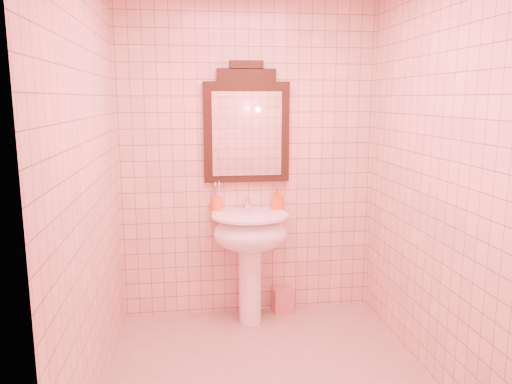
{
  "coord_description": "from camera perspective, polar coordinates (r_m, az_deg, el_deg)",
  "views": [
    {
      "loc": [
        -0.47,
        -2.74,
        1.72
      ],
      "look_at": [
        -0.02,
        0.55,
        1.1
      ],
      "focal_mm": 35.0,
      "sensor_mm": 36.0,
      "label": 1
    }
  ],
  "objects": [
    {
      "name": "toothbrush_cup",
      "position": [
        3.88,
        -4.5,
        -1.32
      ],
      "size": [
        0.09,
        0.09,
        0.2
      ],
      "rotation": [
        0.0,
        0.0,
        0.36
      ],
      "color": "orange",
      "rests_on": "pedestal_sink"
    },
    {
      "name": "pedestal_sink",
      "position": [
        3.79,
        -0.67,
        -5.56
      ],
      "size": [
        0.58,
        0.58,
        0.86
      ],
      "color": "white",
      "rests_on": "floor"
    },
    {
      "name": "towel",
      "position": [
        4.18,
        3.08,
        -12.19
      ],
      "size": [
        0.18,
        0.13,
        0.2
      ],
      "primitive_type": "cube",
      "rotation": [
        0.0,
        0.0,
        0.17
      ],
      "color": "#C77576",
      "rests_on": "floor"
    },
    {
      "name": "faucet",
      "position": [
        3.86,
        -0.93,
        -1.32
      ],
      "size": [
        0.04,
        0.16,
        0.11
      ],
      "color": "white",
      "rests_on": "pedestal_sink"
    },
    {
      "name": "soap_dispenser",
      "position": [
        3.9,
        2.48,
        -0.73
      ],
      "size": [
        0.1,
        0.1,
        0.18
      ],
      "primitive_type": "imported",
      "rotation": [
        0.0,
        0.0,
        -0.31
      ],
      "color": "#ED4713",
      "rests_on": "pedestal_sink"
    },
    {
      "name": "floor",
      "position": [
        3.27,
        1.74,
        -21.09
      ],
      "size": [
        2.2,
        2.2,
        0.0
      ],
      "primitive_type": "plane",
      "color": "tan",
      "rests_on": "ground"
    },
    {
      "name": "mirror",
      "position": [
        3.85,
        -1.08,
        7.45
      ],
      "size": [
        0.66,
        0.06,
        0.92
      ],
      "color": "black",
      "rests_on": "back_wall"
    },
    {
      "name": "back_wall",
      "position": [
        3.9,
        -0.86,
        3.72
      ],
      "size": [
        2.0,
        0.02,
        2.5
      ],
      "primitive_type": "cube",
      "color": "beige",
      "rests_on": "floor"
    }
  ]
}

